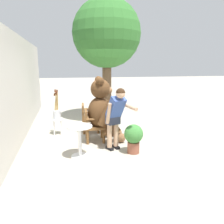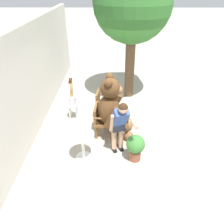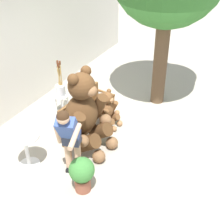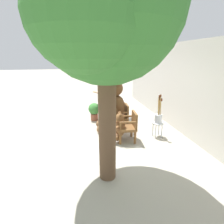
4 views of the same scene
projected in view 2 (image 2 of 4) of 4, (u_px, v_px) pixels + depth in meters
ground_plane at (120, 125)px, 6.50m from camera, size 60.00×60.00×0.00m
back_wall at (31, 81)px, 5.78m from camera, size 10.00×0.16×2.80m
wooden_chair_left at (102, 120)px, 5.90m from camera, size 0.59×0.55×0.86m
wooden_chair_right at (103, 104)px, 6.64m from camera, size 0.60×0.57×0.86m
teddy_bear_large at (112, 108)px, 5.69m from camera, size 1.03×1.00×1.72m
teddy_bear_small at (113, 105)px, 6.65m from camera, size 0.53×0.51×0.87m
person_visitor at (120, 123)px, 4.99m from camera, size 0.74×0.64×1.51m
white_stool at (73, 108)px, 6.66m from camera, size 0.34×0.34×0.46m
brush_bucket at (72, 99)px, 6.50m from camera, size 0.22×0.22×0.87m
round_side_table at (83, 143)px, 5.07m from camera, size 0.56×0.56×0.72m
patio_tree at (134, 5)px, 6.65m from camera, size 2.54×2.42×4.31m
potted_plant at (135, 146)px, 5.07m from camera, size 0.44×0.44×0.68m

